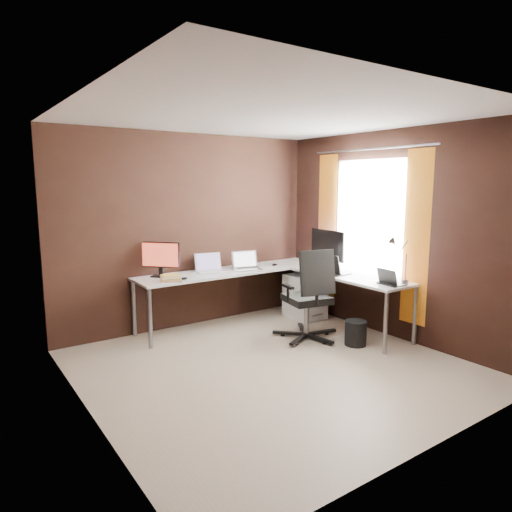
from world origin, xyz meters
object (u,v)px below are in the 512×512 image
at_px(monitor_right, 328,247).
at_px(wastebasket, 356,333).
at_px(laptop_black_big, 331,269).
at_px(office_chair, 308,313).
at_px(monitor_left, 160,257).
at_px(laptop_black_small, 390,281).
at_px(book_stack, 171,278).
at_px(drawer_pedestal, 305,297).
at_px(desk_lamp, 398,255).
at_px(laptop_silver, 246,265).
at_px(laptop_white, 209,268).

bearing_deg(monitor_right, wastebasket, 161.69).
bearing_deg(monitor_right, laptop_black_big, 148.92).
bearing_deg(office_chair, wastebasket, -45.79).
distance_m(laptop_black_big, wastebasket, 0.90).
bearing_deg(laptop_black_big, monitor_left, 56.58).
bearing_deg(monitor_left, laptop_black_small, 2.29).
bearing_deg(laptop_black_small, laptop_black_big, 10.89).
bearing_deg(book_stack, wastebasket, -38.81).
distance_m(laptop_black_small, book_stack, 2.52).
bearing_deg(wastebasket, laptop_black_small, -42.81).
relative_size(drawer_pedestal, office_chair, 0.54).
bearing_deg(office_chair, desk_lamp, -35.90).
bearing_deg(office_chair, laptop_silver, 114.51).
distance_m(monitor_right, laptop_black_big, 0.39).
distance_m(drawer_pedestal, laptop_silver, 0.97).
distance_m(laptop_white, laptop_silver, 0.51).
height_order(laptop_black_big, wastebasket, laptop_black_big).
bearing_deg(monitor_left, office_chair, 5.85).
bearing_deg(drawer_pedestal, wastebasket, -101.74).
xyz_separation_m(laptop_black_small, office_chair, (-0.57, 0.72, -0.45)).
bearing_deg(office_chair, monitor_right, 41.58).
relative_size(drawer_pedestal, book_stack, 2.07).
bearing_deg(laptop_black_big, monitor_right, -38.30).
xyz_separation_m(laptop_silver, laptop_black_big, (0.71, -0.87, 0.00)).
distance_m(laptop_black_small, desk_lamp, 0.31).
relative_size(monitor_left, wastebasket, 1.49).
relative_size(monitor_right, laptop_black_small, 2.17).
distance_m(drawer_pedestal, monitor_right, 0.80).
bearing_deg(wastebasket, drawer_pedestal, 78.26).
bearing_deg(laptop_silver, laptop_black_small, -52.18).
xyz_separation_m(monitor_left, laptop_white, (0.65, -0.06, -0.19)).
height_order(monitor_right, laptop_black_small, monitor_right).
bearing_deg(monitor_right, desk_lamp, -175.38).
xyz_separation_m(monitor_right, laptop_silver, (-0.89, 0.61, -0.25)).
bearing_deg(drawer_pedestal, monitor_right, -71.89).
height_order(monitor_right, book_stack, monitor_right).
height_order(drawer_pedestal, laptop_black_small, laptop_black_small).
bearing_deg(laptop_white, laptop_silver, -4.59).
distance_m(monitor_left, wastebasket, 2.51).
height_order(drawer_pedestal, laptop_white, laptop_white).
distance_m(book_stack, office_chair, 1.69).
bearing_deg(wastebasket, laptop_silver, 110.12).
xyz_separation_m(laptop_white, desk_lamp, (1.40, -1.87, 0.28)).
xyz_separation_m(drawer_pedestal, office_chair, (-0.56, -0.70, 0.03)).
bearing_deg(laptop_white, office_chair, -46.69).
bearing_deg(wastebasket, monitor_right, 67.93).
relative_size(laptop_black_small, office_chair, 0.27).
bearing_deg(monitor_left, laptop_black_big, 17.03).
distance_m(book_stack, desk_lamp, 2.63).
xyz_separation_m(laptop_white, laptop_black_small, (1.29, -1.86, -0.01)).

